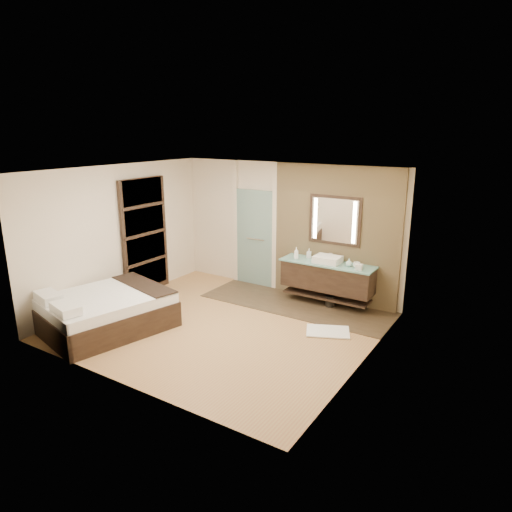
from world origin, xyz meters
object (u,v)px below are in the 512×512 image
Objects in this scene: vanity at (327,276)px; mirror_unit at (335,220)px; waste_bin at (330,301)px; bed at (106,311)px.

mirror_unit is (0.00, 0.24, 1.07)m from vanity.
mirror_unit is at bearing 109.59° from waste_bin.
bed is 4.16m from waste_bin.
waste_bin is at bearing 60.03° from bed.
vanity is at bearing 61.77° from bed.
vanity is 0.49m from waste_bin.
mirror_unit is 1.57m from waste_bin.
waste_bin is (2.86, 3.01, -0.21)m from bed.
vanity is at bearing -90.00° from mirror_unit.
bed reaches higher than waste_bin.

